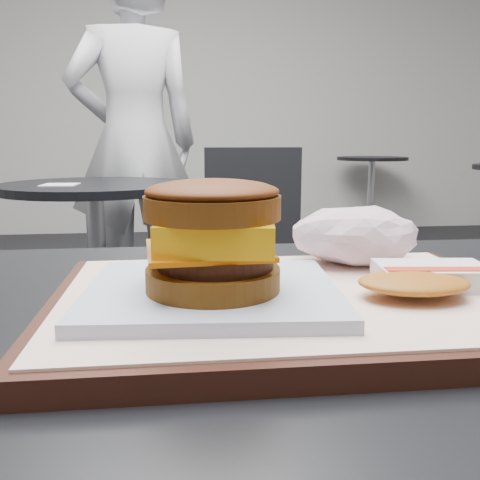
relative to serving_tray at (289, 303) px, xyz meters
name	(u,v)px	position (x,y,z in m)	size (l,w,h in m)	color
serving_tray	(289,303)	(0.00, 0.00, 0.00)	(0.38, 0.28, 0.02)	black
breakfast_sandwich	(213,250)	(-0.06, -0.02, 0.05)	(0.20, 0.18, 0.09)	white
hash_brown	(424,279)	(0.11, -0.01, 0.02)	(0.12, 0.10, 0.02)	silver
crumpled_wrapper	(355,235)	(0.09, 0.09, 0.04)	(0.13, 0.10, 0.06)	white
neighbor_table	(96,235)	(-0.40, 1.65, -0.23)	(0.70, 0.70, 0.75)	black
napkin	(60,185)	(-0.50, 1.56, -0.03)	(0.12, 0.12, 0.00)	silver
neighbor_chair	(224,237)	(0.10, 1.77, -0.27)	(0.60, 0.43, 0.88)	#98989C
patron	(135,142)	(-0.29, 2.32, 0.12)	(0.65, 0.43, 1.79)	silver
bg_table_far	(371,177)	(1.75, 4.50, -0.22)	(0.66, 0.66, 0.75)	black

